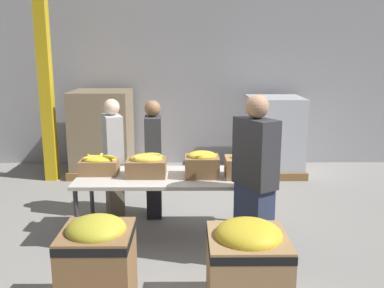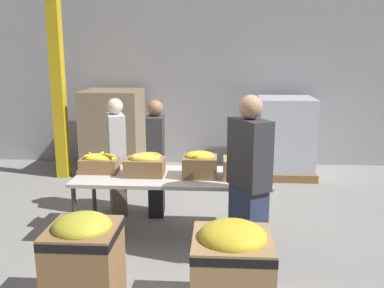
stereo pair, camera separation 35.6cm
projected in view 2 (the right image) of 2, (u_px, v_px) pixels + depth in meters
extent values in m
plane|color=gray|center=(173.00, 235.00, 5.05)|extent=(30.00, 30.00, 0.00)
cube|color=#A8A8AD|center=(192.00, 58.00, 7.91)|extent=(16.00, 0.08, 4.00)
cube|color=beige|center=(173.00, 177.00, 4.90)|extent=(2.20, 0.85, 0.04)
cylinder|color=#38383D|center=(75.00, 217.00, 4.68)|extent=(0.05, 0.05, 0.71)
cylinder|color=#38383D|center=(266.00, 222.00, 4.55)|extent=(0.05, 0.05, 0.71)
cylinder|color=#38383D|center=(94.00, 195.00, 5.40)|extent=(0.05, 0.05, 0.71)
cylinder|color=#38383D|center=(260.00, 199.00, 5.27)|extent=(0.05, 0.05, 0.71)
cube|color=olive|center=(100.00, 165.00, 5.00)|extent=(0.43, 0.28, 0.17)
ellipsoid|color=yellow|center=(99.00, 158.00, 4.98)|extent=(0.39, 0.24, 0.09)
ellipsoid|color=yellow|center=(102.00, 154.00, 5.02)|extent=(0.06, 0.19, 0.05)
ellipsoid|color=yellow|center=(90.00, 154.00, 5.07)|extent=(0.12, 0.20, 0.04)
ellipsoid|color=yellow|center=(90.00, 155.00, 4.94)|extent=(0.14, 0.16, 0.04)
ellipsoid|color=yellow|center=(108.00, 155.00, 4.91)|extent=(0.20, 0.12, 0.05)
cube|color=olive|center=(145.00, 167.00, 4.87)|extent=(0.44, 0.31, 0.19)
ellipsoid|color=yellow|center=(145.00, 158.00, 4.85)|extent=(0.37, 0.24, 0.12)
ellipsoid|color=yellow|center=(135.00, 155.00, 4.84)|extent=(0.06, 0.17, 0.04)
ellipsoid|color=yellow|center=(156.00, 155.00, 4.90)|extent=(0.18, 0.16, 0.05)
ellipsoid|color=yellow|center=(151.00, 154.00, 4.84)|extent=(0.21, 0.07, 0.05)
ellipsoid|color=yellow|center=(147.00, 154.00, 4.86)|extent=(0.18, 0.05, 0.05)
cube|color=olive|center=(200.00, 167.00, 4.81)|extent=(0.38, 0.33, 0.23)
ellipsoid|color=yellow|center=(200.00, 156.00, 4.79)|extent=(0.33, 0.26, 0.11)
ellipsoid|color=yellow|center=(197.00, 154.00, 4.77)|extent=(0.19, 0.11, 0.05)
ellipsoid|color=yellow|center=(201.00, 156.00, 4.70)|extent=(0.19, 0.12, 0.05)
cube|color=#A37A4C|center=(245.00, 168.00, 4.75)|extent=(0.48, 0.32, 0.23)
ellipsoid|color=yellow|center=(245.00, 158.00, 4.73)|extent=(0.39, 0.26, 0.08)
ellipsoid|color=yellow|center=(255.00, 157.00, 4.67)|extent=(0.11, 0.17, 0.05)
ellipsoid|color=yellow|center=(256.00, 157.00, 4.68)|extent=(0.15, 0.10, 0.05)
ellipsoid|color=yellow|center=(250.00, 158.00, 4.65)|extent=(0.07, 0.20, 0.04)
cube|color=#6B604C|center=(118.00, 186.00, 5.70)|extent=(0.30, 0.39, 0.73)
cube|color=#B2B2B7|center=(116.00, 137.00, 5.55)|extent=(0.33, 0.46, 0.60)
sphere|color=beige|center=(115.00, 106.00, 5.47)|extent=(0.21, 0.21, 0.21)
cube|color=#2D3856|center=(247.00, 226.00, 4.31)|extent=(0.38, 0.45, 0.82)
cube|color=#333338|center=(250.00, 154.00, 4.15)|extent=(0.43, 0.52, 0.68)
sphere|color=tan|center=(251.00, 107.00, 4.05)|extent=(0.23, 0.23, 0.23)
cube|color=black|center=(157.00, 188.00, 5.65)|extent=(0.21, 0.36, 0.72)
cube|color=#333338|center=(156.00, 139.00, 5.50)|extent=(0.23, 0.42, 0.60)
sphere|color=#896042|center=(155.00, 108.00, 5.42)|extent=(0.20, 0.20, 0.20)
cube|color=olive|center=(85.00, 269.00, 3.55)|extent=(0.56, 0.56, 0.74)
cube|color=black|center=(83.00, 234.00, 3.48)|extent=(0.57, 0.57, 0.07)
ellipsoid|color=gold|center=(82.00, 226.00, 3.46)|extent=(0.48, 0.48, 0.20)
cube|color=tan|center=(232.00, 277.00, 3.48)|extent=(0.64, 0.64, 0.69)
cube|color=black|center=(232.00, 244.00, 3.41)|extent=(0.65, 0.65, 0.07)
ellipsoid|color=yellow|center=(233.00, 236.00, 3.40)|extent=(0.54, 0.54, 0.22)
cube|color=gold|center=(56.00, 59.00, 6.98)|extent=(0.19, 0.19, 4.00)
cube|color=olive|center=(283.00, 171.00, 7.50)|extent=(1.00, 1.00, 0.13)
cube|color=silver|center=(285.00, 133.00, 7.35)|extent=(0.92, 0.92, 1.22)
cube|color=olive|center=(115.00, 167.00, 7.74)|extent=(1.07, 1.07, 0.13)
cube|color=#897556|center=(113.00, 128.00, 7.58)|extent=(0.99, 0.99, 1.33)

